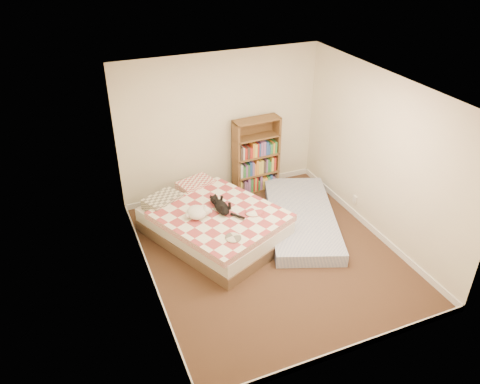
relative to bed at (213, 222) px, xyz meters
name	(u,v)px	position (x,y,z in m)	size (l,w,h in m)	color
room	(272,183)	(0.62, -0.74, 0.95)	(3.51, 4.01, 2.51)	#43291C
bed	(213,222)	(0.00, 0.00, 0.00)	(2.17, 2.48, 0.55)	brown
bookshelf	(255,164)	(1.19, 1.08, 0.27)	(0.84, 0.32, 1.37)	#532A1C
floor_mattress	(301,218)	(1.43, -0.22, -0.15)	(1.02, 2.27, 0.20)	#6B78B2
black_cat	(221,206)	(0.11, -0.08, 0.32)	(0.27, 0.71, 0.16)	black
white_dog	(198,212)	(-0.27, -0.14, 0.33)	(0.42, 0.43, 0.16)	white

